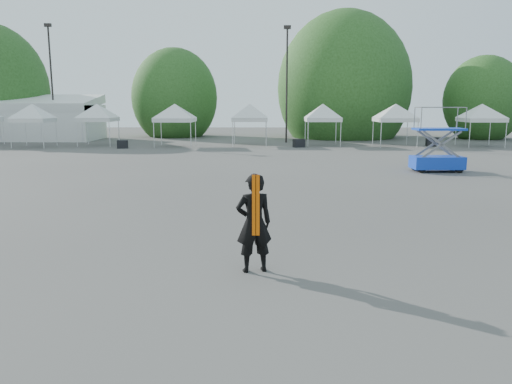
{
  "coord_description": "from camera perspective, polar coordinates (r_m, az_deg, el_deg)",
  "views": [
    {
      "loc": [
        0.86,
        -11.54,
        3.34
      ],
      "look_at": [
        0.73,
        -0.05,
        1.3
      ],
      "focal_mm": 35.0,
      "sensor_mm": 36.0,
      "label": 1
    }
  ],
  "objects": [
    {
      "name": "scissor_lift",
      "position": [
        26.29,
        20.13,
        5.67
      ],
      "size": [
        2.49,
        1.28,
        3.18
      ],
      "rotation": [
        0.0,
        0.0,
        0.02
      ],
      "color": "#0E47B7",
      "rests_on": "ground"
    },
    {
      "name": "tent_f",
      "position": [
        40.52,
        7.66,
        9.58
      ],
      "size": [
        3.87,
        3.87,
        3.88
      ],
      "color": "silver",
      "rests_on": "ground"
    },
    {
      "name": "tent_d",
      "position": [
        40.0,
        -9.27,
        9.54
      ],
      "size": [
        4.27,
        4.27,
        3.88
      ],
      "color": "silver",
      "rests_on": "ground"
    },
    {
      "name": "man",
      "position": [
        9.93,
        -0.24,
        -3.56
      ],
      "size": [
        0.83,
        0.64,
        2.0
      ],
      "rotation": [
        0.0,
        0.0,
        3.39
      ],
      "color": "black",
      "rests_on": "ground"
    },
    {
      "name": "tree_far_e",
      "position": [
        52.95,
        24.53,
        9.49
      ],
      "size": [
        3.84,
        3.84,
        5.84
      ],
      "color": "#382314",
      "rests_on": "ground"
    },
    {
      "name": "crate_mid",
      "position": [
        39.01,
        4.93,
        5.59
      ],
      "size": [
        0.97,
        0.86,
        0.64
      ],
      "primitive_type": "cube",
      "rotation": [
        0.0,
        0.0,
        0.32
      ],
      "color": "black",
      "rests_on": "ground"
    },
    {
      "name": "ground",
      "position": [
        12.05,
        -3.49,
        -6.05
      ],
      "size": [
        120.0,
        120.0,
        0.0
      ],
      "primitive_type": "plane",
      "color": "#474442",
      "rests_on": "ground"
    },
    {
      "name": "crate_east",
      "position": [
        42.09,
        19.5,
        5.43
      ],
      "size": [
        0.96,
        0.77,
        0.7
      ],
      "primitive_type": "cube",
      "rotation": [
        0.0,
        0.0,
        -0.08
      ],
      "color": "black",
      "rests_on": "ground"
    },
    {
      "name": "tent_b",
      "position": [
        42.52,
        -24.22,
        8.82
      ],
      "size": [
        3.77,
        3.77,
        3.88
      ],
      "color": "silver",
      "rests_on": "ground"
    },
    {
      "name": "tent_c",
      "position": [
        42.41,
        -17.71,
        9.22
      ],
      "size": [
        3.94,
        3.94,
        3.88
      ],
      "color": "silver",
      "rests_on": "ground"
    },
    {
      "name": "crate_west",
      "position": [
        39.26,
        -15.01,
        5.29
      ],
      "size": [
        0.89,
        0.75,
        0.61
      ],
      "primitive_type": "cube",
      "rotation": [
        0.0,
        0.0,
        0.2
      ],
      "color": "black",
      "rests_on": "ground"
    },
    {
      "name": "marquee",
      "position": [
        51.87,
        -25.74,
        7.57
      ],
      "size": [
        15.0,
        6.25,
        4.23
      ],
      "color": "silver",
      "rests_on": "ground"
    },
    {
      "name": "tent_e",
      "position": [
        40.51,
        -0.71,
        9.67
      ],
      "size": [
        3.99,
        3.99,
        3.88
      ],
      "color": "silver",
      "rests_on": "ground"
    },
    {
      "name": "tree_mid_e",
      "position": [
        51.22,
        10.0,
        11.6
      ],
      "size": [
        5.12,
        5.12,
        7.79
      ],
      "color": "#382314",
      "rests_on": "ground"
    },
    {
      "name": "tent_h",
      "position": [
        43.25,
        24.42,
        8.81
      ],
      "size": [
        4.17,
        4.17,
        3.88
      ],
      "color": "silver",
      "rests_on": "ground"
    },
    {
      "name": "light_pole_east",
      "position": [
        43.65,
        3.54,
        12.91
      ],
      "size": [
        0.6,
        0.25,
        9.8
      ],
      "color": "black",
      "rests_on": "ground"
    },
    {
      "name": "tent_g",
      "position": [
        41.23,
        15.68,
        9.31
      ],
      "size": [
        4.24,
        4.24,
        3.88
      ],
      "color": "silver",
      "rests_on": "ground"
    },
    {
      "name": "tree_mid_w",
      "position": [
        52.3,
        -9.27,
        10.59
      ],
      "size": [
        4.16,
        4.16,
        6.33
      ],
      "color": "#382314",
      "rests_on": "ground"
    },
    {
      "name": "light_pole_west",
      "position": [
        49.35,
        -22.35,
        12.16
      ],
      "size": [
        0.6,
        0.25,
        10.3
      ],
      "color": "black",
      "rests_on": "ground"
    }
  ]
}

